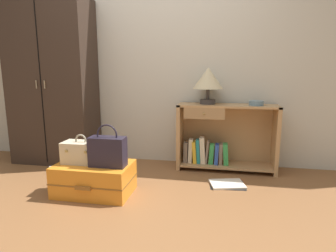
{
  "coord_description": "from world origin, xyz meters",
  "views": [
    {
      "loc": [
        0.77,
        -1.89,
        1.1
      ],
      "look_at": [
        0.25,
        0.88,
        0.55
      ],
      "focal_mm": 30.64,
      "sensor_mm": 36.0,
      "label": 1
    }
  ],
  "objects_px": {
    "bookshelf": "(222,138)",
    "train_case": "(81,152)",
    "bowl": "(256,103)",
    "open_book_on_floor": "(227,184)",
    "handbag": "(108,151)",
    "bottle": "(53,179)",
    "table_lamp": "(208,79)",
    "suitcase_large": "(94,179)",
    "wardrobe": "(53,84)"
  },
  "relations": [
    {
      "from": "wardrobe",
      "to": "suitcase_large",
      "type": "height_order",
      "value": "wardrobe"
    },
    {
      "from": "table_lamp",
      "to": "handbag",
      "type": "distance_m",
      "value": 1.36
    },
    {
      "from": "wardrobe",
      "to": "open_book_on_floor",
      "type": "bearing_deg",
      "value": -11.18
    },
    {
      "from": "table_lamp",
      "to": "bowl",
      "type": "relative_size",
      "value": 2.62
    },
    {
      "from": "bookshelf",
      "to": "bowl",
      "type": "height_order",
      "value": "bowl"
    },
    {
      "from": "wardrobe",
      "to": "table_lamp",
      "type": "height_order",
      "value": "wardrobe"
    },
    {
      "from": "wardrobe",
      "to": "open_book_on_floor",
      "type": "height_order",
      "value": "wardrobe"
    },
    {
      "from": "wardrobe",
      "to": "train_case",
      "type": "bearing_deg",
      "value": -47.22
    },
    {
      "from": "suitcase_large",
      "to": "train_case",
      "type": "xyz_separation_m",
      "value": [
        -0.12,
        0.01,
        0.24
      ]
    },
    {
      "from": "bottle",
      "to": "open_book_on_floor",
      "type": "distance_m",
      "value": 1.66
    },
    {
      "from": "wardrobe",
      "to": "suitcase_large",
      "type": "bearing_deg",
      "value": -43.46
    },
    {
      "from": "bookshelf",
      "to": "train_case",
      "type": "height_order",
      "value": "bookshelf"
    },
    {
      "from": "open_book_on_floor",
      "to": "table_lamp",
      "type": "bearing_deg",
      "value": 115.79
    },
    {
      "from": "suitcase_large",
      "to": "open_book_on_floor",
      "type": "height_order",
      "value": "suitcase_large"
    },
    {
      "from": "table_lamp",
      "to": "suitcase_large",
      "type": "height_order",
      "value": "table_lamp"
    },
    {
      "from": "bookshelf",
      "to": "bowl",
      "type": "relative_size",
      "value": 7.12
    },
    {
      "from": "table_lamp",
      "to": "suitcase_large",
      "type": "bearing_deg",
      "value": -136.71
    },
    {
      "from": "bowl",
      "to": "open_book_on_floor",
      "type": "relative_size",
      "value": 0.41
    },
    {
      "from": "bowl",
      "to": "handbag",
      "type": "xyz_separation_m",
      "value": [
        -1.31,
        -0.89,
        -0.35
      ]
    },
    {
      "from": "bookshelf",
      "to": "train_case",
      "type": "distance_m",
      "value": 1.52
    },
    {
      "from": "bookshelf",
      "to": "train_case",
      "type": "xyz_separation_m",
      "value": [
        -1.24,
        -0.88,
        0.02
      ]
    },
    {
      "from": "table_lamp",
      "to": "suitcase_large",
      "type": "xyz_separation_m",
      "value": [
        -0.95,
        -0.9,
        -0.86
      ]
    },
    {
      "from": "bowl",
      "to": "suitcase_large",
      "type": "relative_size",
      "value": 0.22
    },
    {
      "from": "bottle",
      "to": "open_book_on_floor",
      "type": "height_order",
      "value": "bottle"
    },
    {
      "from": "table_lamp",
      "to": "bottle",
      "type": "xyz_separation_m",
      "value": [
        -1.37,
        -0.89,
        -0.9
      ]
    },
    {
      "from": "bookshelf",
      "to": "handbag",
      "type": "xyz_separation_m",
      "value": [
        -0.97,
        -0.92,
        0.06
      ]
    },
    {
      "from": "handbag",
      "to": "open_book_on_floor",
      "type": "xyz_separation_m",
      "value": [
        1.03,
        0.44,
        -0.4
      ]
    },
    {
      "from": "open_book_on_floor",
      "to": "suitcase_large",
      "type": "bearing_deg",
      "value": -160.85
    },
    {
      "from": "table_lamp",
      "to": "handbag",
      "type": "xyz_separation_m",
      "value": [
        -0.8,
        -0.93,
        -0.59
      ]
    },
    {
      "from": "wardrobe",
      "to": "bowl",
      "type": "xyz_separation_m",
      "value": [
        2.33,
        0.04,
        -0.19
      ]
    },
    {
      "from": "wardrobe",
      "to": "table_lamp",
      "type": "xyz_separation_m",
      "value": [
        1.81,
        0.08,
        0.06
      ]
    },
    {
      "from": "bowl",
      "to": "bookshelf",
      "type": "bearing_deg",
      "value": 174.88
    },
    {
      "from": "wardrobe",
      "to": "table_lamp",
      "type": "relative_size",
      "value": 4.76
    },
    {
      "from": "bowl",
      "to": "bottle",
      "type": "relative_size",
      "value": 0.68
    },
    {
      "from": "bookshelf",
      "to": "open_book_on_floor",
      "type": "bearing_deg",
      "value": -82.22
    },
    {
      "from": "bookshelf",
      "to": "open_book_on_floor",
      "type": "height_order",
      "value": "bookshelf"
    },
    {
      "from": "suitcase_large",
      "to": "table_lamp",
      "type": "bearing_deg",
      "value": 43.29
    },
    {
      "from": "suitcase_large",
      "to": "train_case",
      "type": "bearing_deg",
      "value": 173.42
    },
    {
      "from": "wardrobe",
      "to": "bookshelf",
      "type": "xyz_separation_m",
      "value": [
        1.98,
        0.07,
        -0.59
      ]
    },
    {
      "from": "bowl",
      "to": "open_book_on_floor",
      "type": "bearing_deg",
      "value": -122.04
    },
    {
      "from": "bookshelf",
      "to": "suitcase_large",
      "type": "relative_size",
      "value": 1.59
    },
    {
      "from": "wardrobe",
      "to": "bottle",
      "type": "relative_size",
      "value": 8.47
    },
    {
      "from": "wardrobe",
      "to": "handbag",
      "type": "xyz_separation_m",
      "value": [
        1.01,
        -0.85,
        -0.53
      ]
    },
    {
      "from": "table_lamp",
      "to": "train_case",
      "type": "distance_m",
      "value": 1.52
    },
    {
      "from": "train_case",
      "to": "handbag",
      "type": "relative_size",
      "value": 0.87
    },
    {
      "from": "wardrobe",
      "to": "handbag",
      "type": "distance_m",
      "value": 1.42
    },
    {
      "from": "bowl",
      "to": "handbag",
      "type": "height_order",
      "value": "bowl"
    },
    {
      "from": "bookshelf",
      "to": "open_book_on_floor",
      "type": "xyz_separation_m",
      "value": [
        0.07,
        -0.48,
        -0.34
      ]
    },
    {
      "from": "suitcase_large",
      "to": "handbag",
      "type": "height_order",
      "value": "handbag"
    },
    {
      "from": "table_lamp",
      "to": "handbag",
      "type": "relative_size",
      "value": 1.07
    }
  ]
}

